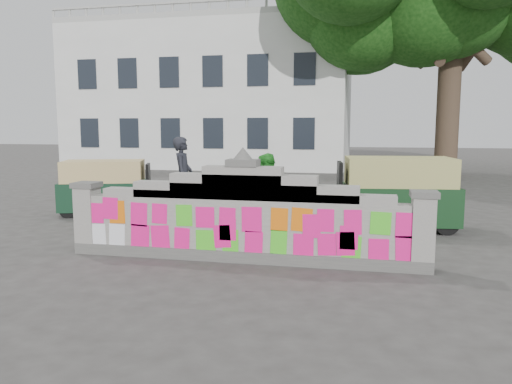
# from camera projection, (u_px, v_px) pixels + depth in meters

# --- Properties ---
(ground) EXTENTS (100.00, 100.00, 0.00)m
(ground) POSITION_uv_depth(u_px,v_px,m) (243.00, 260.00, 8.86)
(ground) COLOR #383533
(ground) RESTS_ON ground
(parapet_wall) EXTENTS (6.48, 0.44, 2.01)m
(parapet_wall) POSITION_uv_depth(u_px,v_px,m) (243.00, 219.00, 8.75)
(parapet_wall) COLOR #4C4C49
(parapet_wall) RESTS_ON ground
(building) EXTENTS (16.00, 10.00, 8.90)m
(building) POSITION_uv_depth(u_px,v_px,m) (218.00, 100.00, 31.11)
(building) COLOR silver
(building) RESTS_ON ground
(cyclist_bike) EXTENTS (2.20, 1.10, 1.10)m
(cyclist_bike) POSITION_uv_depth(u_px,v_px,m) (184.00, 203.00, 11.92)
(cyclist_bike) COLOR black
(cyclist_bike) RESTS_ON ground
(cyclist_rider) EXTENTS (0.56, 0.75, 1.87)m
(cyclist_rider) POSITION_uv_depth(u_px,v_px,m) (183.00, 187.00, 11.87)
(cyclist_rider) COLOR black
(cyclist_rider) RESTS_ON ground
(pedestrian) EXTENTS (0.93, 1.04, 1.77)m
(pedestrian) POSITION_uv_depth(u_px,v_px,m) (266.00, 192.00, 11.30)
(pedestrian) COLOR green
(pedestrian) RESTS_ON ground
(rickshaw_left) EXTENTS (2.70, 1.90, 1.45)m
(rickshaw_left) POSITION_uv_depth(u_px,v_px,m) (107.00, 186.00, 13.48)
(rickshaw_left) COLOR black
(rickshaw_left) RESTS_ON ground
(rickshaw_right) EXTENTS (3.07, 1.70, 1.66)m
(rickshaw_right) POSITION_uv_depth(u_px,v_px,m) (394.00, 192.00, 11.49)
(rickshaw_right) COLOR #103216
(rickshaw_right) RESTS_ON ground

